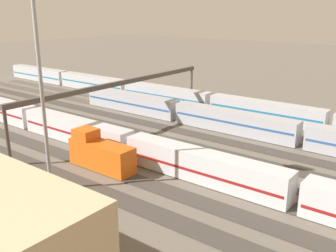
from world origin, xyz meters
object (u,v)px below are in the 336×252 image
(train_on_track_6, at_px, (131,146))
(light_mast_1, at_px, (37,47))
(train_on_track_7, at_px, (100,153))
(train_on_track_2, at_px, (289,132))
(train_on_track_0, at_px, (203,101))
(signal_gantry, at_px, (121,86))

(train_on_track_6, xyz_separation_m, light_mast_1, (0.84, 13.25, 14.93))
(train_on_track_6, bearing_deg, train_on_track_7, 78.51)
(train_on_track_2, xyz_separation_m, train_on_track_6, (15.69, 20.00, -0.09))
(train_on_track_2, height_order, train_on_track_6, train_on_track_2)
(train_on_track_7, bearing_deg, train_on_track_0, -80.19)
(signal_gantry, bearing_deg, train_on_track_2, -159.78)
(train_on_track_2, bearing_deg, train_on_track_6, 51.89)
(train_on_track_2, bearing_deg, light_mast_1, 63.58)
(train_on_track_6, height_order, signal_gantry, signal_gantry)
(train_on_track_0, bearing_deg, signal_gantry, 77.58)
(train_on_track_2, bearing_deg, train_on_track_0, -23.73)
(train_on_track_7, distance_m, light_mast_1, 16.92)
(light_mast_1, distance_m, signal_gantry, 27.15)
(train_on_track_6, distance_m, signal_gantry, 16.28)
(train_on_track_2, bearing_deg, signal_gantry, 20.22)
(light_mast_1, bearing_deg, train_on_track_6, -93.61)
(train_on_track_0, bearing_deg, train_on_track_2, 156.27)
(light_mast_1, bearing_deg, train_on_track_7, -88.75)
(train_on_track_2, distance_m, train_on_track_0, 24.85)
(train_on_track_0, relative_size, signal_gantry, 3.09)
(train_on_track_2, distance_m, signal_gantry, 29.50)
(train_on_track_6, xyz_separation_m, signal_gantry, (11.47, -10.00, 5.80))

